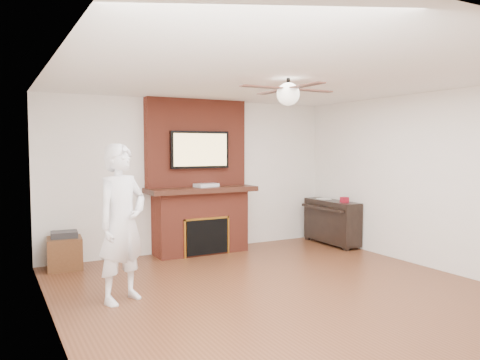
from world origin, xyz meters
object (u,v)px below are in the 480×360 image
side_table (65,252)px  piano (332,221)px  fireplace (199,192)px  person (122,223)px

side_table → piano: piano is taller
fireplace → person: bearing=-133.1°
person → side_table: (-0.37, 1.79, -0.63)m
fireplace → piano: size_ratio=2.08×
fireplace → piano: bearing=-13.3°
fireplace → person: size_ratio=1.42×
fireplace → side_table: bearing=-178.2°
fireplace → side_table: size_ratio=4.67×
side_table → piano: (4.41, -0.48, 0.17)m
fireplace → side_table: (-2.10, -0.07, -0.75)m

